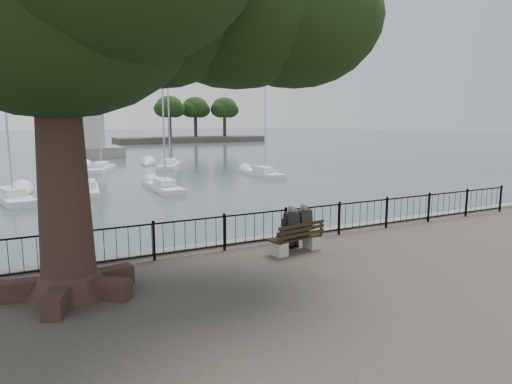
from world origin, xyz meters
TOP-DOWN VIEW (x-y plane):
  - harbor at (0.00, 3.00)m, footprint 260.00×260.00m
  - railing at (0.00, 2.50)m, footprint 22.06×0.06m
  - bench at (0.72, 1.43)m, footprint 1.71×0.75m
  - person_left at (0.47, 1.48)m, footprint 0.45×0.73m
  - person_right at (0.94, 1.56)m, footprint 0.45×0.73m
  - lion_monument at (2.00, 49.92)m, footprint 6.40×6.40m
  - sailboat_a at (-6.52, 20.05)m, footprint 2.48×5.37m
  - sailboat_b at (-2.42, 21.26)m, footprint 1.97×5.27m
  - sailboat_c at (2.25, 20.02)m, footprint 1.45×4.83m
  - sailboat_d at (11.69, 23.91)m, footprint 1.58×4.89m
  - sailboat_f at (0.34, 33.78)m, footprint 3.45×5.61m
  - sailboat_g at (6.69, 33.85)m, footprint 3.81×5.99m
  - sailboat_h at (-2.35, 40.27)m, footprint 3.00×5.33m
  - far_shore at (25.54, 79.46)m, footprint 30.00×8.60m

SIDE VIEW (x-z plane):
  - sailboat_d at x=11.69m, z-range -4.70..3.24m
  - sailboat_a at x=-6.52m, z-range -5.53..4.13m
  - sailboat_g at x=6.69m, z-range -6.37..5.01m
  - sailboat_c at x=2.25m, z-range -5.84..4.49m
  - sailboat_b at x=-2.42m, z-range -6.32..5.00m
  - sailboat_f at x=0.34m, z-range -6.59..5.28m
  - sailboat_h at x=-2.35m, z-range -7.17..5.95m
  - harbor at x=0.00m, z-range -1.10..0.10m
  - bench at x=0.72m, z-range -0.13..0.74m
  - railing at x=0.00m, z-range 0.06..1.06m
  - person_left at x=0.47m, z-range -0.06..1.33m
  - person_right at x=0.94m, z-range -0.06..1.33m
  - lion_monument at x=2.00m, z-range -3.30..6.04m
  - far_shore at x=25.54m, z-range -1.59..7.59m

